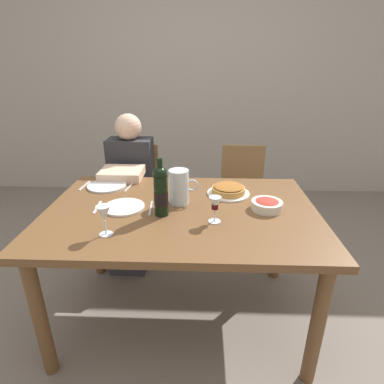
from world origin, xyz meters
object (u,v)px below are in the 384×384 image
baked_tart (228,190)px  water_pitcher (179,189)px  dinner_plate_left_setting (124,207)px  dining_table (182,224)px  dinner_plate_right_setting (107,185)px  chair_right (242,191)px  wine_bottle (161,191)px  chair_left (137,190)px  wine_glass_left_diner (215,205)px  diner_left (129,188)px  wine_glass_right_diner (104,215)px  salad_bowl (267,204)px

baked_tart → water_pitcher: bearing=-154.5°
baked_tart → dinner_plate_left_setting: baked_tart is taller
water_pitcher → baked_tart: (0.29, 0.14, -0.06)m
dining_table → dinner_plate_right_setting: bearing=148.0°
dinner_plate_left_setting → chair_right: (0.77, 0.90, -0.27)m
dining_table → water_pitcher: size_ratio=7.52×
water_pitcher → dinner_plate_right_setting: water_pitcher is taller
wine_bottle → chair_left: size_ratio=0.36×
wine_glass_left_diner → diner_left: bearing=128.4°
dining_table → dinner_plate_right_setting: (-0.51, 0.32, 0.10)m
wine_glass_right_diner → chair_left: size_ratio=0.17×
dining_table → chair_left: size_ratio=1.72×
dinner_plate_left_setting → wine_glass_left_diner: bearing=-15.4°
wine_glass_left_diner → chair_left: size_ratio=0.16×
dinner_plate_left_setting → diner_left: bearing=101.1°
salad_bowl → dining_table: bearing=-178.6°
water_pitcher → dinner_plate_left_setting: size_ratio=0.87×
water_pitcher → diner_left: diner_left is taller
baked_tart → diner_left: 0.86m
salad_bowl → chair_right: bearing=91.2°
wine_bottle → dinner_plate_left_setting: size_ratio=1.37×
wine_glass_right_diner → chair_right: 1.47m
water_pitcher → dinner_plate_left_setting: 0.33m
baked_tart → chair_left: chair_left is taller
wine_bottle → baked_tart: size_ratio=1.20×
chair_left → salad_bowl: bearing=136.6°
dinner_plate_right_setting → chair_right: 1.16m
water_pitcher → wine_glass_left_diner: 0.30m
wine_glass_left_diner → chair_right: (0.27, 1.04, -0.36)m
salad_bowl → water_pitcher: bearing=172.0°
wine_bottle → diner_left: diner_left is taller
salad_bowl → wine_glass_left_diner: 0.34m
dinner_plate_right_setting → diner_left: (0.06, 0.34, -0.15)m
wine_glass_left_diner → dinner_plate_right_setting: bearing=146.3°
diner_left → chair_right: (0.90, 0.24, -0.12)m
water_pitcher → diner_left: bearing=127.1°
salad_bowl → wine_glass_left_diner: size_ratio=1.25×
dining_table → chair_right: 1.02m
wine_glass_left_diner → diner_left: size_ratio=0.12×
baked_tart → dinner_plate_left_setting: size_ratio=1.14×
wine_bottle → dinner_plate_right_setting: wine_bottle is taller
chair_left → dining_table: bearing=117.1°
diner_left → chair_left: bearing=-90.0°
diner_left → dinner_plate_left_setting: bearing=101.4°
wine_bottle → chair_right: wine_bottle is taller
dinner_plate_left_setting → chair_left: chair_left is taller
water_pitcher → dinner_plate_right_setting: 0.55m
water_pitcher → wine_glass_left_diner: water_pitcher is taller
dining_table → water_pitcher: water_pitcher is taller
baked_tart → dinner_plate_right_setting: bearing=172.8°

